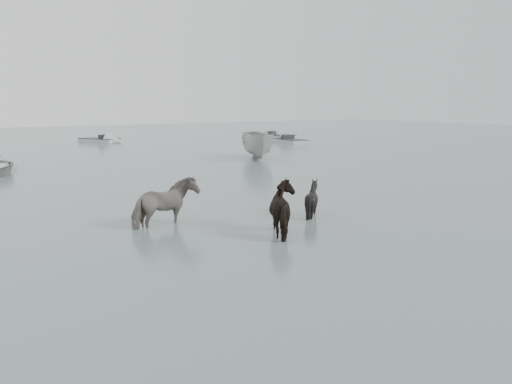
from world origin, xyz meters
TOP-DOWN VIEW (x-y plane):
  - ground at (0.00, 0.00)m, footprint 140.00×140.00m
  - pony_pinto at (-2.91, 1.65)m, footprint 2.21×1.35m
  - pony_dark at (-0.27, -1.06)m, footprint 1.49×1.72m
  - pony_black at (1.70, 0.33)m, footprint 1.27×1.14m
  - boat_small at (9.28, 15.60)m, footprint 3.85×5.48m
  - skiff_port at (18.51, 24.46)m, footprint 1.97×4.86m
  - skiff_mid at (4.01, 34.82)m, footprint 4.06×5.47m
  - skiff_star at (20.92, 30.06)m, footprint 4.29×5.11m

SIDE VIEW (x-z plane):
  - ground at x=0.00m, z-range 0.00..0.00m
  - skiff_port at x=18.51m, z-range 0.00..0.75m
  - skiff_mid at x=4.01m, z-range 0.00..0.75m
  - skiff_star at x=20.92m, z-range 0.00..0.75m
  - pony_black at x=1.70m, z-range 0.00..1.36m
  - pony_dark at x=-0.27m, z-range 0.00..1.69m
  - pony_pinto at x=-2.91m, z-range 0.00..1.74m
  - boat_small at x=9.28m, z-range 0.00..1.98m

